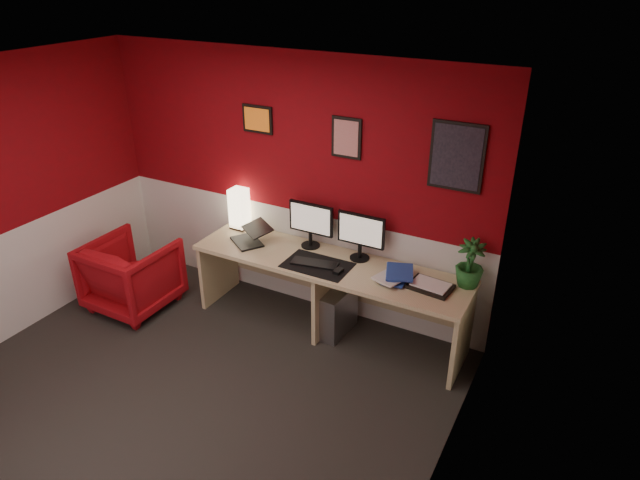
% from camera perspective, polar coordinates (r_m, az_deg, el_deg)
% --- Properties ---
extents(ground, '(4.00, 3.50, 0.01)m').
position_cam_1_polar(ground, '(4.83, -13.62, -15.48)').
color(ground, black).
rests_on(ground, ground).
extents(ceiling, '(4.00, 3.50, 0.01)m').
position_cam_1_polar(ceiling, '(3.69, -17.89, 14.79)').
color(ceiling, white).
rests_on(ceiling, ground).
extents(wall_back, '(4.00, 0.01, 2.50)m').
position_cam_1_polar(wall_back, '(5.37, -2.92, 5.58)').
color(wall_back, maroon).
rests_on(wall_back, ground).
extents(wall_right, '(0.01, 3.50, 2.50)m').
position_cam_1_polar(wall_right, '(3.25, 12.08, -10.61)').
color(wall_right, maroon).
rests_on(wall_right, ground).
extents(wainscot_back, '(4.00, 0.01, 1.00)m').
position_cam_1_polar(wainscot_back, '(5.68, -2.78, -1.50)').
color(wainscot_back, silver).
rests_on(wainscot_back, ground).
extents(wainscot_left, '(0.01, 3.50, 1.00)m').
position_cam_1_polar(wainscot_left, '(5.89, -29.08, -4.08)').
color(wainscot_left, silver).
rests_on(wainscot_left, ground).
extents(wainscot_right, '(0.01, 3.50, 1.00)m').
position_cam_1_polar(wainscot_right, '(3.74, 10.85, -19.77)').
color(wainscot_right, silver).
rests_on(wainscot_right, ground).
extents(desk, '(2.60, 0.65, 0.73)m').
position_cam_1_polar(desk, '(5.25, 0.85, -5.77)').
color(desk, tan).
rests_on(desk, ground).
extents(shoji_lamp, '(0.16, 0.16, 0.40)m').
position_cam_1_polar(shoji_lamp, '(5.69, -8.21, 3.09)').
color(shoji_lamp, '#FFE5B2').
rests_on(shoji_lamp, desk).
extents(laptop, '(0.40, 0.38, 0.22)m').
position_cam_1_polar(laptop, '(5.41, -7.52, 0.77)').
color(laptop, black).
rests_on(laptop, desk).
extents(monitor_left, '(0.45, 0.06, 0.58)m').
position_cam_1_polar(monitor_left, '(5.22, -0.99, 2.21)').
color(monitor_left, black).
rests_on(monitor_left, desk).
extents(monitor_right, '(0.45, 0.06, 0.58)m').
position_cam_1_polar(monitor_right, '(5.00, 4.15, 1.02)').
color(monitor_right, black).
rests_on(monitor_right, desk).
extents(desk_mat, '(0.60, 0.38, 0.01)m').
position_cam_1_polar(desk_mat, '(5.01, -0.27, -2.57)').
color(desk_mat, black).
rests_on(desk_mat, desk).
extents(keyboard, '(0.44, 0.21, 0.02)m').
position_cam_1_polar(keyboard, '(5.02, -0.55, -2.38)').
color(keyboard, black).
rests_on(keyboard, desk_mat).
extents(mouse, '(0.06, 0.10, 0.03)m').
position_cam_1_polar(mouse, '(4.88, 1.86, -3.18)').
color(mouse, black).
rests_on(mouse, desk_mat).
extents(book_bottom, '(0.21, 0.28, 0.03)m').
position_cam_1_polar(book_bottom, '(4.85, 6.59, -3.68)').
color(book_bottom, '#213F99').
rests_on(book_bottom, desk).
extents(book_middle, '(0.31, 0.36, 0.02)m').
position_cam_1_polar(book_middle, '(4.86, 6.37, -3.25)').
color(book_middle, silver).
rests_on(book_middle, book_bottom).
extents(book_top, '(0.32, 0.36, 0.03)m').
position_cam_1_polar(book_top, '(4.82, 6.75, -3.22)').
color(book_top, '#213F99').
rests_on(book_top, book_middle).
extents(zen_tray, '(0.37, 0.29, 0.03)m').
position_cam_1_polar(zen_tray, '(4.76, 11.19, -4.67)').
color(zen_tray, black).
rests_on(zen_tray, desk).
extents(potted_plant, '(0.28, 0.28, 0.42)m').
position_cam_1_polar(potted_plant, '(4.78, 15.03, -2.34)').
color(potted_plant, '#19591E').
rests_on(potted_plant, desk).
extents(pc_tower, '(0.23, 0.46, 0.45)m').
position_cam_1_polar(pc_tower, '(5.30, 1.77, -7.27)').
color(pc_tower, '#99999E').
rests_on(pc_tower, ground).
extents(armchair, '(0.77, 0.79, 0.72)m').
position_cam_1_polar(armchair, '(5.92, -18.59, -3.34)').
color(armchair, '#A4060D').
rests_on(armchair, ground).
extents(art_left, '(0.32, 0.02, 0.26)m').
position_cam_1_polar(art_left, '(5.35, -6.38, 12.13)').
color(art_left, orange).
rests_on(art_left, wall_back).
extents(art_center, '(0.28, 0.02, 0.36)m').
position_cam_1_polar(art_center, '(4.92, 2.72, 10.36)').
color(art_center, red).
rests_on(art_center, wall_back).
extents(art_right, '(0.44, 0.02, 0.56)m').
position_cam_1_polar(art_right, '(4.62, 13.76, 8.23)').
color(art_right, black).
rests_on(art_right, wall_back).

